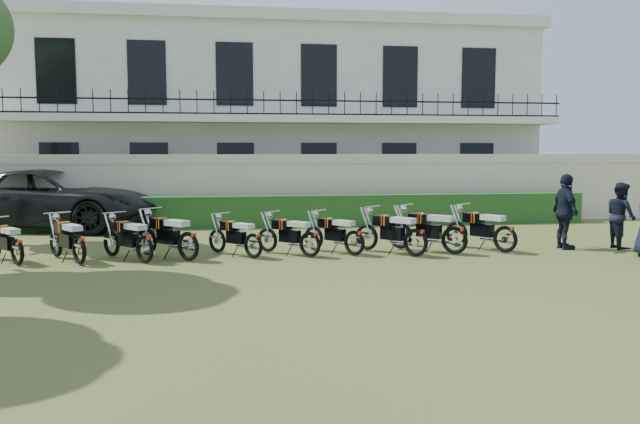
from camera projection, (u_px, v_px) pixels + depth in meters
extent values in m
plane|color=#435522|center=(314.00, 269.00, 12.80)|extent=(100.00, 100.00, 0.00)
cube|color=beige|center=(282.00, 194.00, 20.58)|extent=(30.00, 0.30, 2.00)
cube|color=beige|center=(282.00, 159.00, 20.46)|extent=(30.00, 0.35, 0.30)
cube|color=#1D4D1B|center=(315.00, 211.00, 19.98)|extent=(18.00, 0.60, 1.00)
cube|color=white|center=(271.00, 125.00, 26.24)|extent=(20.00, 8.00, 7.00)
cube|color=white|center=(270.00, 35.00, 25.87)|extent=(20.40, 8.40, 0.40)
cube|color=white|center=(279.00, 119.00, 21.61)|extent=(20.00, 1.40, 0.25)
cube|color=black|center=(280.00, 100.00, 20.91)|extent=(20.00, 0.05, 0.05)
cube|color=black|center=(280.00, 114.00, 20.95)|extent=(20.00, 0.05, 0.05)
cube|color=black|center=(60.00, 174.00, 21.47)|extent=(1.30, 0.12, 2.20)
cube|color=black|center=(56.00, 71.00, 21.12)|extent=(1.30, 0.12, 2.20)
cube|color=black|center=(150.00, 174.00, 21.88)|extent=(1.30, 0.12, 2.20)
cube|color=black|center=(147.00, 73.00, 21.53)|extent=(1.30, 0.12, 2.20)
cube|color=black|center=(236.00, 173.00, 22.30)|extent=(1.30, 0.12, 2.20)
cube|color=black|center=(235.00, 74.00, 21.95)|extent=(1.30, 0.12, 2.20)
cube|color=black|center=(319.00, 173.00, 22.72)|extent=(1.30, 0.12, 2.20)
cube|color=black|center=(319.00, 76.00, 22.37)|extent=(1.30, 0.12, 2.20)
cube|color=black|center=(399.00, 173.00, 23.13)|extent=(1.30, 0.12, 2.20)
cube|color=black|center=(400.00, 77.00, 22.78)|extent=(1.30, 0.12, 2.20)
cube|color=black|center=(476.00, 172.00, 23.55)|extent=(1.30, 0.12, 2.20)
cube|color=black|center=(478.00, 78.00, 23.20)|extent=(1.30, 0.12, 2.20)
torus|color=black|center=(30.00, 257.00, 12.73)|extent=(0.42, 0.48, 0.56)
torus|color=black|center=(6.00, 250.00, 13.52)|extent=(0.42, 0.48, 0.56)
cube|color=black|center=(18.00, 247.00, 13.08)|extent=(0.45, 0.49, 0.28)
cube|color=black|center=(13.00, 234.00, 13.20)|extent=(0.45, 0.47, 0.20)
cube|color=red|center=(13.00, 234.00, 13.20)|extent=(0.19, 0.25, 0.21)
cube|color=yellow|center=(14.00, 234.00, 13.16)|extent=(0.16, 0.24, 0.21)
cube|color=silver|center=(22.00, 235.00, 12.89)|extent=(0.49, 0.53, 0.11)
cylinder|color=silver|center=(7.00, 220.00, 13.37)|extent=(0.44, 0.38, 0.03)
torus|color=black|center=(92.00, 256.00, 12.71)|extent=(0.42, 0.55, 0.61)
torus|color=black|center=(67.00, 248.00, 13.65)|extent=(0.42, 0.55, 0.61)
cube|color=black|center=(80.00, 245.00, 13.13)|extent=(0.46, 0.55, 0.30)
cube|color=black|center=(75.00, 231.00, 13.27)|extent=(0.47, 0.52, 0.22)
cube|color=red|center=(75.00, 231.00, 13.27)|extent=(0.22, 0.27, 0.23)
cube|color=yellow|center=(76.00, 231.00, 13.22)|extent=(0.19, 0.25, 0.23)
cube|color=silver|center=(85.00, 232.00, 12.90)|extent=(0.51, 0.59, 0.12)
cylinder|color=silver|center=(69.00, 216.00, 13.47)|extent=(0.51, 0.37, 0.03)
torus|color=black|center=(163.00, 253.00, 12.98)|extent=(0.47, 0.51, 0.60)
torus|color=black|center=(128.00, 247.00, 13.80)|extent=(0.47, 0.51, 0.60)
cube|color=black|center=(146.00, 244.00, 13.34)|extent=(0.50, 0.52, 0.30)
cube|color=black|center=(139.00, 230.00, 13.46)|extent=(0.49, 0.50, 0.22)
cube|color=red|center=(139.00, 230.00, 13.46)|extent=(0.20, 0.27, 0.23)
cube|color=yellow|center=(141.00, 230.00, 13.42)|extent=(0.17, 0.26, 0.23)
cube|color=silver|center=(153.00, 231.00, 13.14)|extent=(0.54, 0.56, 0.12)
cylinder|color=silver|center=(131.00, 216.00, 13.63)|extent=(0.46, 0.42, 0.03)
torus|color=black|center=(211.00, 251.00, 13.22)|extent=(0.53, 0.51, 0.65)
torus|color=black|center=(167.00, 245.00, 14.01)|extent=(0.53, 0.51, 0.65)
cube|color=black|center=(190.00, 241.00, 13.57)|extent=(0.55, 0.54, 0.32)
cube|color=black|center=(182.00, 227.00, 13.68)|extent=(0.54, 0.53, 0.23)
cube|color=red|center=(182.00, 226.00, 13.68)|extent=(0.19, 0.30, 0.24)
cube|color=yellow|center=(184.00, 227.00, 13.64)|extent=(0.16, 0.28, 0.24)
cube|color=silver|center=(199.00, 227.00, 13.37)|extent=(0.60, 0.59, 0.13)
cylinder|color=silver|center=(171.00, 212.00, 13.84)|extent=(0.46, 0.48, 0.03)
torus|color=black|center=(273.00, 250.00, 13.61)|extent=(0.44, 0.47, 0.56)
torus|color=black|center=(235.00, 244.00, 14.36)|extent=(0.44, 0.47, 0.56)
cube|color=black|center=(255.00, 241.00, 13.94)|extent=(0.47, 0.49, 0.28)
cube|color=black|center=(248.00, 229.00, 14.05)|extent=(0.46, 0.47, 0.20)
cube|color=red|center=(248.00, 229.00, 14.05)|extent=(0.18, 0.26, 0.21)
cube|color=yellow|center=(250.00, 229.00, 14.01)|extent=(0.15, 0.24, 0.21)
cube|color=silver|center=(263.00, 229.00, 13.75)|extent=(0.51, 0.52, 0.11)
cylinder|color=silver|center=(239.00, 216.00, 14.21)|extent=(0.43, 0.40, 0.03)
torus|color=black|center=(333.00, 248.00, 13.79)|extent=(0.49, 0.45, 0.58)
torus|color=black|center=(288.00, 243.00, 14.48)|extent=(0.49, 0.45, 0.58)
cube|color=black|center=(312.00, 239.00, 14.09)|extent=(0.50, 0.48, 0.29)
cube|color=black|center=(304.00, 227.00, 14.19)|extent=(0.48, 0.47, 0.21)
cube|color=red|center=(304.00, 227.00, 14.19)|extent=(0.17, 0.27, 0.22)
cube|color=yellow|center=(306.00, 227.00, 14.16)|extent=(0.14, 0.26, 0.22)
cube|color=silver|center=(321.00, 227.00, 13.92)|extent=(0.54, 0.52, 0.11)
cylinder|color=silver|center=(293.00, 214.00, 14.33)|extent=(0.41, 0.44, 0.03)
torus|color=black|center=(376.00, 247.00, 13.96)|extent=(0.45, 0.49, 0.58)
torus|color=black|center=(334.00, 241.00, 14.76)|extent=(0.45, 0.49, 0.58)
cube|color=black|center=(356.00, 238.00, 14.31)|extent=(0.48, 0.50, 0.29)
cube|color=black|center=(349.00, 226.00, 14.43)|extent=(0.47, 0.48, 0.21)
cube|color=red|center=(349.00, 226.00, 14.43)|extent=(0.19, 0.26, 0.22)
cube|color=yellow|center=(351.00, 226.00, 14.39)|extent=(0.16, 0.25, 0.22)
cube|color=silver|center=(365.00, 226.00, 14.12)|extent=(0.52, 0.54, 0.11)
cylinder|color=silver|center=(338.00, 213.00, 14.60)|extent=(0.44, 0.40, 0.03)
torus|color=black|center=(442.00, 247.00, 13.78)|extent=(0.50, 0.54, 0.64)
torus|color=black|center=(390.00, 241.00, 14.65)|extent=(0.50, 0.54, 0.64)
cube|color=black|center=(418.00, 237.00, 14.17)|extent=(0.53, 0.55, 0.31)
cube|color=black|center=(409.00, 224.00, 14.29)|extent=(0.52, 0.53, 0.23)
cube|color=red|center=(409.00, 223.00, 14.29)|extent=(0.21, 0.29, 0.24)
cube|color=yellow|center=(411.00, 224.00, 14.25)|extent=(0.18, 0.27, 0.24)
cube|color=silver|center=(429.00, 224.00, 13.95)|extent=(0.57, 0.59, 0.13)
cylinder|color=silver|center=(396.00, 209.00, 14.47)|extent=(0.49, 0.45, 0.03)
torus|color=black|center=(484.00, 244.00, 14.11)|extent=(0.55, 0.51, 0.65)
torus|color=black|center=(427.00, 239.00, 14.88)|extent=(0.55, 0.51, 0.65)
cube|color=black|center=(457.00, 235.00, 14.45)|extent=(0.57, 0.54, 0.32)
cube|color=black|center=(447.00, 222.00, 14.56)|extent=(0.55, 0.53, 0.24)
cube|color=red|center=(447.00, 221.00, 14.56)|extent=(0.19, 0.30, 0.25)
cube|color=yellow|center=(450.00, 221.00, 14.52)|extent=(0.16, 0.29, 0.25)
cube|color=silver|center=(469.00, 221.00, 14.26)|extent=(0.61, 0.59, 0.13)
cylinder|color=silver|center=(434.00, 207.00, 14.72)|extent=(0.45, 0.50, 0.03)
torus|color=black|center=(532.00, 243.00, 14.25)|extent=(0.45, 0.57, 0.64)
torus|color=black|center=(480.00, 237.00, 15.23)|extent=(0.45, 0.57, 0.64)
cube|color=black|center=(507.00, 234.00, 14.69)|extent=(0.49, 0.58, 0.31)
cube|color=black|center=(499.00, 221.00, 14.83)|extent=(0.49, 0.54, 0.23)
cube|color=red|center=(499.00, 221.00, 14.83)|extent=(0.23, 0.28, 0.24)
cube|color=yellow|center=(501.00, 221.00, 14.78)|extent=(0.20, 0.26, 0.24)
cube|color=silver|center=(519.00, 221.00, 14.45)|extent=(0.54, 0.61, 0.13)
cylinder|color=silver|center=(486.00, 207.00, 15.04)|extent=(0.53, 0.39, 0.03)
imported|color=black|center=(52.00, 199.00, 19.23)|extent=(7.17, 4.57, 1.84)
imported|color=black|center=(621.00, 215.00, 15.45)|extent=(0.69, 0.85, 1.65)
imported|color=black|center=(565.00, 212.00, 15.33)|extent=(0.50, 1.11, 1.86)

